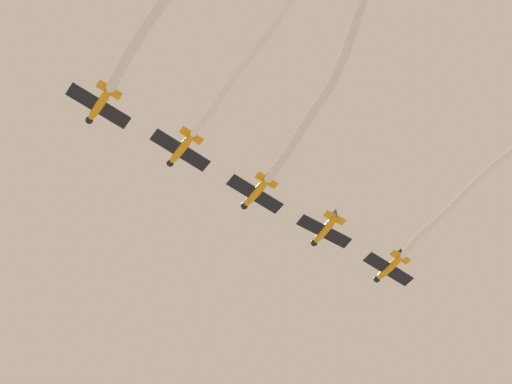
{
  "coord_description": "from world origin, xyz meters",
  "views": [
    {
      "loc": [
        -14.35,
        -38.96,
        3.14
      ],
      "look_at": [
        1.0,
        -4.88,
        59.42
      ],
      "focal_mm": 47.66,
      "sensor_mm": 36.0,
      "label": 1
    }
  ],
  "objects_px": {
    "airplane_slot": "(181,150)",
    "airplane_left_wing": "(324,231)",
    "airplane_right_wing": "(255,193)",
    "airplane_trail": "(99,105)",
    "airplane_lead": "(389,268)"
  },
  "relations": [
    {
      "from": "airplane_lead",
      "to": "airplane_slot",
      "type": "relative_size",
      "value": 1.0
    },
    {
      "from": "airplane_left_wing",
      "to": "airplane_slot",
      "type": "bearing_deg",
      "value": 92.56
    },
    {
      "from": "airplane_left_wing",
      "to": "airplane_right_wing",
      "type": "relative_size",
      "value": 1.0
    },
    {
      "from": "airplane_slot",
      "to": "airplane_left_wing",
      "type": "bearing_deg",
      "value": -92.41
    },
    {
      "from": "airplane_left_wing",
      "to": "airplane_right_wing",
      "type": "bearing_deg",
      "value": 92.56
    },
    {
      "from": "airplane_right_wing",
      "to": "airplane_trail",
      "type": "height_order",
      "value": "same"
    },
    {
      "from": "airplane_lead",
      "to": "airplane_slot",
      "type": "height_order",
      "value": "airplane_slot"
    },
    {
      "from": "airplane_right_wing",
      "to": "airplane_lead",
      "type": "bearing_deg",
      "value": -92.01
    },
    {
      "from": "airplane_lead",
      "to": "airplane_slot",
      "type": "distance_m",
      "value": 25.95
    },
    {
      "from": "airplane_left_wing",
      "to": "airplane_trail",
      "type": "xyz_separation_m",
      "value": [
        -25.57,
        -4.45,
        -0.3
      ]
    },
    {
      "from": "airplane_lead",
      "to": "airplane_trail",
      "type": "height_order",
      "value": "same"
    },
    {
      "from": "airplane_left_wing",
      "to": "airplane_slot",
      "type": "xyz_separation_m",
      "value": [
        -17.05,
        -2.97,
        0.0
      ]
    },
    {
      "from": "airplane_left_wing",
      "to": "airplane_right_wing",
      "type": "xyz_separation_m",
      "value": [
        -8.53,
        -1.49,
        -0.3
      ]
    },
    {
      "from": "airplane_lead",
      "to": "airplane_slot",
      "type": "bearing_deg",
      "value": 87.95
    },
    {
      "from": "airplane_right_wing",
      "to": "airplane_trail",
      "type": "bearing_deg",
      "value": 87.99
    }
  ]
}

